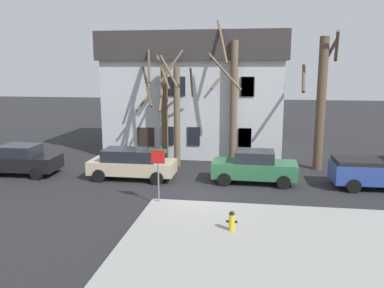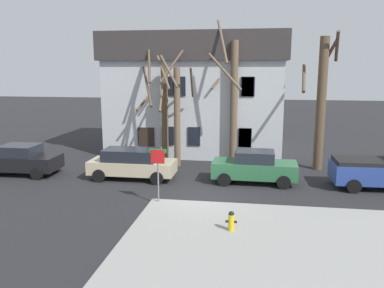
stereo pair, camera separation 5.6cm
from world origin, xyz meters
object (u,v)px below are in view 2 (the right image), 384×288
Objects in this scene: car_beige_wagon at (132,163)px; building_main at (197,92)px; tree_bare_near at (163,110)px; car_black_sedan at (21,160)px; street_sign_pole at (158,166)px; tree_bare_far at (233,97)px; bicycle_leaning at (129,155)px; car_green_sedan at (254,167)px; tree_bare_end at (321,101)px; fire_hydrant at (231,221)px; tree_bare_mid at (176,110)px.

building_main is at bearing 74.18° from car_beige_wagon.
tree_bare_near is 1.72× the size of car_black_sedan.
street_sign_pole is (2.38, -3.76, 0.90)m from car_beige_wagon.
street_sign_pole is (-2.76, -8.19, -2.41)m from tree_bare_far.
car_green_sedan is at bearing -26.14° from bicycle_leaning.
tree_bare_end is at bearing -7.83° from tree_bare_far.
fire_hydrant is at bearing -65.05° from tree_bare_near.
building_main is at bearing 102.81° from fire_hydrant.
tree_bare_mid reaches higher than bicycle_leaning.
bicycle_leaning is (-3.90, -4.15, -3.83)m from building_main.
fire_hydrant is at bearing -67.99° from tree_bare_mid.
building_main is 4.51m from tree_bare_near.
car_green_sedan is (4.18, -8.12, -3.34)m from building_main.
tree_bare_end is at bearing -2.34° from bicycle_leaning.
building_main is 9.16m from tree_bare_end.
street_sign_pole reaches higher than car_green_sedan.
tree_bare_far is 8.97m from street_sign_pole.
tree_bare_mid is 3.59m from tree_bare_far.
street_sign_pole reaches higher than bicycle_leaning.
tree_bare_far reaches higher than tree_bare_near.
tree_bare_near is 10.18× the size of fire_hydrant.
building_main reaches higher than street_sign_pole.
building_main is 2.66× the size of car_beige_wagon.
tree_bare_mid reaches higher than fire_hydrant.
tree_bare_mid is 8.49m from tree_bare_end.
street_sign_pole is at bearing 141.35° from fire_hydrant.
tree_bare_far is 5.53m from car_green_sedan.
tree_bare_mid is 1.63× the size of car_black_sedan.
tree_bare_near is 1.61× the size of car_beige_wagon.
tree_bare_end is 17.48m from car_black_sedan.
tree_bare_end is 1.72× the size of car_beige_wagon.
tree_bare_far is 1.11× the size of tree_bare_end.
car_beige_wagon is 4.54m from street_sign_pole.
tree_bare_far reaches higher than fire_hydrant.
tree_bare_near is 3.77m from bicycle_leaning.
tree_bare_mid is 9.31m from car_black_sedan.
tree_bare_far is at bearing 19.38° from tree_bare_mid.
tree_bare_near is 7.46m from car_green_sedan.
car_black_sedan is at bearing -139.19° from bicycle_leaning.
tree_bare_far is at bearing 21.16° from car_black_sedan.
tree_bare_mid reaches higher than car_beige_wagon.
car_beige_wagon is at bearing -105.82° from building_main.
car_beige_wagon is at bearing 131.64° from fire_hydrant.
tree_bare_near reaches higher than car_beige_wagon.
car_beige_wagon is (-0.77, -4.23, -2.50)m from tree_bare_near.
tree_bare_mid is at bearing -15.77° from bicycle_leaning.
fire_hydrant is (5.74, -6.45, -0.36)m from car_beige_wagon.
tree_bare_mid is at bearing -160.62° from tree_bare_far.
car_beige_wagon reaches higher than fire_hydrant.
tree_bare_end reaches higher than car_black_sedan.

